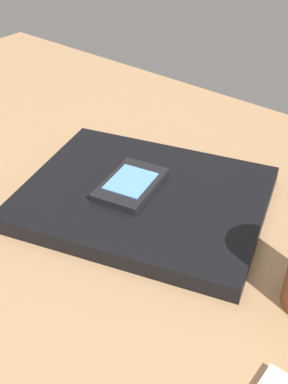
% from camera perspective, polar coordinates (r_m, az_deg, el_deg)
% --- Properties ---
extents(desk_surface, '(1.20, 0.80, 0.03)m').
position_cam_1_polar(desk_surface, '(0.64, -8.56, -1.58)').
color(desk_surface, '#9E7751').
rests_on(desk_surface, ground).
extents(laptop_closed, '(0.36, 0.32, 0.02)m').
position_cam_1_polar(laptop_closed, '(0.60, 0.00, -0.70)').
color(laptop_closed, black).
rests_on(laptop_closed, desk_surface).
extents(cell_phone_on_laptop, '(0.08, 0.11, 0.01)m').
position_cam_1_polar(cell_phone_on_laptop, '(0.60, -1.61, 0.98)').
color(cell_phone_on_laptop, black).
rests_on(cell_phone_on_laptop, laptop_closed).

